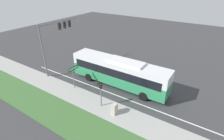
# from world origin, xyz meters

# --- Properties ---
(ground_plane) EXTENTS (80.00, 80.00, 0.00)m
(ground_plane) POSITION_xyz_m (0.00, 0.00, 0.00)
(ground_plane) COLOR #38383A
(sidewalk) EXTENTS (2.80, 80.00, 0.12)m
(sidewalk) POSITION_xyz_m (-6.20, 0.00, 0.06)
(sidewalk) COLOR #9E9E99
(sidewalk) RESTS_ON ground_plane
(grass_verge) EXTENTS (3.60, 80.00, 0.10)m
(grass_verge) POSITION_xyz_m (-9.40, 0.00, 0.05)
(grass_verge) COLOR #3D6633
(grass_verge) RESTS_ON ground_plane
(lane_divider_near) EXTENTS (0.14, 30.00, 0.01)m
(lane_divider_near) POSITION_xyz_m (-3.60, 0.00, 0.00)
(lane_divider_near) COLOR silver
(lane_divider_near) RESTS_ON ground_plane
(bus) EXTENTS (2.59, 12.36, 3.58)m
(bus) POSITION_xyz_m (-1.61, 2.52, 1.99)
(bus) COLOR #2D8956
(bus) RESTS_ON ground_plane
(signal_gantry) EXTENTS (6.64, 0.41, 7.11)m
(signal_gantry) POSITION_xyz_m (-2.85, 11.70, 5.21)
(signal_gantry) COLOR slate
(signal_gantry) RESTS_ON ground_plane
(pedestrian_signal) EXTENTS (0.28, 0.34, 2.72)m
(pedestrian_signal) POSITION_xyz_m (-6.13, 1.90, 1.88)
(pedestrian_signal) COLOR slate
(pedestrian_signal) RESTS_ON ground_plane
(street_sign) EXTENTS (1.57, 0.08, 2.95)m
(street_sign) POSITION_xyz_m (-5.03, 6.67, 2.14)
(street_sign) COLOR slate
(street_sign) RESTS_ON ground_plane
(utility_cabinet) EXTENTS (0.62, 0.44, 1.12)m
(utility_cabinet) POSITION_xyz_m (-6.40, 0.13, 0.68)
(utility_cabinet) COLOR #B7B29E
(utility_cabinet) RESTS_ON sidewalk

